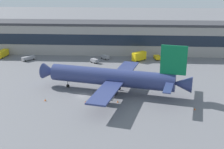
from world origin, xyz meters
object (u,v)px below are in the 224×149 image
at_px(traffic_cone_2, 85,102).
at_px(belt_loader, 28,58).
at_px(pushback_tractor, 157,57).
at_px(follow_me_car, 105,57).
at_px(traffic_cone_1, 45,100).
at_px(airliner, 114,78).
at_px(traffic_cone_0, 118,101).
at_px(fuel_truck, 2,54).
at_px(baggage_tug, 95,61).
at_px(traffic_cone_3, 195,109).
at_px(catering_truck, 139,56).

bearing_deg(traffic_cone_2, belt_loader, 125.73).
xyz_separation_m(pushback_tractor, follow_me_car, (-25.00, -0.97, 0.04)).
relative_size(follow_me_car, traffic_cone_1, 6.31).
relative_size(airliner, traffic_cone_2, 90.20).
relative_size(traffic_cone_0, traffic_cone_1, 0.94).
xyz_separation_m(traffic_cone_1, traffic_cone_2, (13.06, -0.65, -0.06)).
relative_size(fuel_truck, belt_loader, 1.39).
xyz_separation_m(baggage_tug, traffic_cone_3, (35.87, -48.70, -0.79)).
xyz_separation_m(catering_truck, pushback_tractor, (8.65, 2.66, -1.24)).
relative_size(airliner, pushback_tractor, 10.12).
height_order(traffic_cone_1, traffic_cone_3, traffic_cone_1).
relative_size(catering_truck, baggage_tug, 1.75).
relative_size(airliner, follow_me_car, 11.73).
xyz_separation_m(airliner, traffic_cone_2, (-8.36, -9.57, -5.03)).
distance_m(catering_truck, belt_loader, 52.57).
height_order(catering_truck, pushback_tractor, catering_truck).
bearing_deg(traffic_cone_1, follow_me_car, 74.07).
bearing_deg(traffic_cone_1, traffic_cone_0, 0.65).
xyz_separation_m(airliner, catering_truck, (9.71, 41.15, -3.03)).
bearing_deg(fuel_truck, traffic_cone_2, -47.05).
relative_size(airliner, catering_truck, 7.41).
relative_size(belt_loader, traffic_cone_2, 10.68).
height_order(baggage_tug, traffic_cone_0, baggage_tug).
bearing_deg(pushback_tractor, traffic_cone_0, -107.53).
bearing_deg(traffic_cone_0, traffic_cone_2, -174.89).
bearing_deg(airliner, pushback_tractor, 67.26).
bearing_deg(fuel_truck, catering_truck, -1.71).
height_order(pushback_tractor, belt_loader, belt_loader).
bearing_deg(follow_me_car, pushback_tractor, 2.23).
height_order(airliner, traffic_cone_0, airliner).
height_order(airliner, pushback_tractor, airliner).
bearing_deg(airliner, traffic_cone_0, -78.34).
bearing_deg(belt_loader, traffic_cone_1, -65.65).
height_order(baggage_tug, traffic_cone_3, baggage_tug).
relative_size(catering_truck, traffic_cone_0, 10.60).
distance_m(follow_me_car, traffic_cone_3, 63.91).
bearing_deg(follow_me_car, catering_truck, -5.91).
bearing_deg(fuel_truck, baggage_tug, -8.76).
distance_m(belt_loader, traffic_cone_0, 64.72).
relative_size(traffic_cone_2, traffic_cone_3, 0.99).
bearing_deg(traffic_cone_0, baggage_tug, 105.88).
bearing_deg(traffic_cone_0, catering_truck, 80.97).
bearing_deg(pushback_tractor, catering_truck, -162.89).
bearing_deg(follow_me_car, baggage_tug, -121.98).
xyz_separation_m(airliner, follow_me_car, (-6.64, 42.84, -4.23)).
distance_m(fuel_truck, traffic_cone_3, 99.56).
xyz_separation_m(airliner, fuel_truck, (-57.44, 43.16, -3.44)).
distance_m(follow_me_car, traffic_cone_1, 53.84).
bearing_deg(belt_loader, catering_truck, 3.14).
xyz_separation_m(pushback_tractor, traffic_cone_3, (6.59, -56.53, -0.76)).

